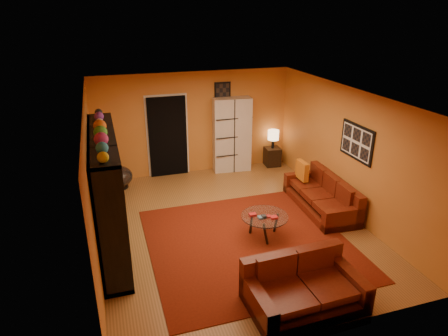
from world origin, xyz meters
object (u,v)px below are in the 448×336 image
object	(u,v)px
entertainment_unit	(108,193)
loveseat	(302,286)
storage_cabinet	(232,135)
table_lamp	(273,136)
bowl_chair	(119,177)
coffee_table	(265,218)
side_table	(272,157)
tv	(112,198)
sofa	(324,196)

from	to	relation	value
entertainment_unit	loveseat	world-z (taller)	entertainment_unit
storage_cabinet	table_lamp	distance (m)	1.17
entertainment_unit	storage_cabinet	distance (m)	4.27
loveseat	bowl_chair	distance (m)	5.41
loveseat	coffee_table	size ratio (longest dim) A/B	1.91
table_lamp	storage_cabinet	bearing A→B (deg)	177.53
bowl_chair	entertainment_unit	bearing A→B (deg)	-96.28
loveseat	coffee_table	xyz separation A→B (m)	(0.18, 1.83, 0.12)
entertainment_unit	table_lamp	xyz separation A→B (m)	(4.38, 2.75, -0.20)
storage_cabinet	side_table	size ratio (longest dim) A/B	3.87
entertainment_unit	side_table	size ratio (longest dim) A/B	6.00
entertainment_unit	tv	world-z (taller)	entertainment_unit
sofa	table_lamp	distance (m)	2.70
coffee_table	side_table	bearing A→B (deg)	63.77
storage_cabinet	side_table	distance (m)	1.36
sofa	storage_cabinet	world-z (taller)	storage_cabinet
table_lamp	sofa	bearing A→B (deg)	-89.29
entertainment_unit	coffee_table	distance (m)	2.87
loveseat	side_table	xyz separation A→B (m)	(1.82, 5.16, -0.03)
tv	coffee_table	distance (m)	2.79
tv	table_lamp	bearing A→B (deg)	-56.72
storage_cabinet	bowl_chair	xyz separation A→B (m)	(-2.94, -0.30, -0.68)
bowl_chair	table_lamp	distance (m)	4.15
side_table	coffee_table	bearing A→B (deg)	-116.23
sofa	table_lamp	xyz separation A→B (m)	(-0.03, 2.64, 0.57)
side_table	entertainment_unit	bearing A→B (deg)	-147.86
storage_cabinet	loveseat	bearing A→B (deg)	-91.74
entertainment_unit	bowl_chair	distance (m)	2.63
coffee_table	storage_cabinet	bearing A→B (deg)	81.86
coffee_table	table_lamp	world-z (taller)	table_lamp
loveseat	storage_cabinet	distance (m)	5.30
bowl_chair	table_lamp	world-z (taller)	table_lamp
entertainment_unit	coffee_table	world-z (taller)	entertainment_unit
loveseat	side_table	world-z (taller)	loveseat
entertainment_unit	side_table	world-z (taller)	entertainment_unit
tv	side_table	distance (m)	5.23
tv	sofa	world-z (taller)	tv
storage_cabinet	bowl_chair	bearing A→B (deg)	-168.64
tv	loveseat	distance (m)	3.49
tv	bowl_chair	size ratio (longest dim) A/B	1.44
entertainment_unit	tv	bearing A→B (deg)	-60.87
tv	sofa	distance (m)	4.42
tv	side_table	world-z (taller)	tv
tv	coffee_table	bearing A→B (deg)	-100.42
sofa	storage_cabinet	bearing A→B (deg)	116.62
sofa	table_lamp	size ratio (longest dim) A/B	4.20
entertainment_unit	table_lamp	size ratio (longest dim) A/B	6.04
loveseat	table_lamp	size ratio (longest dim) A/B	3.39
entertainment_unit	coffee_table	bearing A→B (deg)	-12.04
loveseat	bowl_chair	bearing A→B (deg)	23.00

